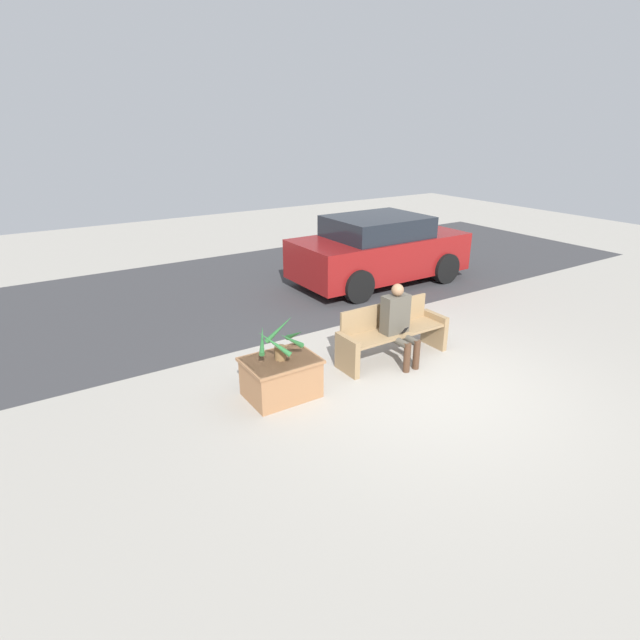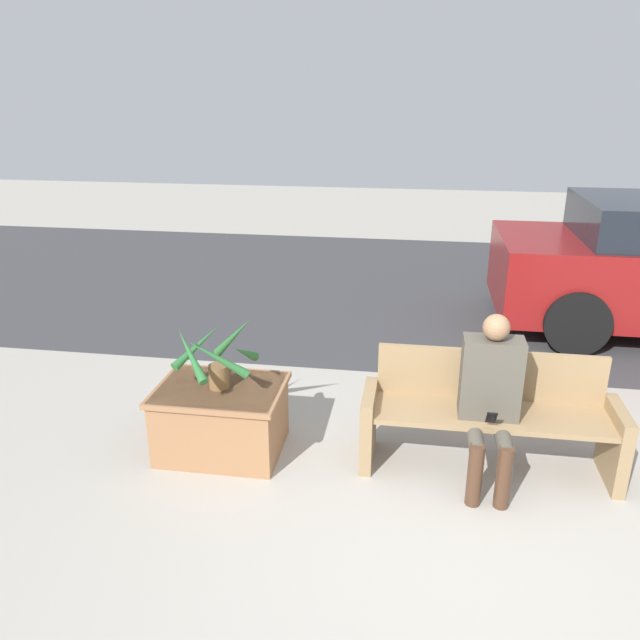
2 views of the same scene
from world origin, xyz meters
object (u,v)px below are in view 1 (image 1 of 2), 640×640
at_px(person_seated, 398,320).
at_px(potted_plant, 280,341).
at_px(bench, 391,332).
at_px(planter_box, 281,376).
at_px(parked_car, 379,250).

distance_m(person_seated, potted_plant, 2.00).
height_order(bench, potted_plant, potted_plant).
relative_size(person_seated, potted_plant, 1.85).
height_order(planter_box, potted_plant, potted_plant).
relative_size(bench, person_seated, 1.49).
bearing_deg(bench, parked_car, 53.86).
distance_m(bench, person_seated, 0.32).
bearing_deg(bench, potted_plant, -176.33).
height_order(bench, planter_box, bench).
relative_size(bench, parked_car, 0.46).
bearing_deg(planter_box, person_seated, -1.61).
relative_size(bench, planter_box, 1.92).
bearing_deg(potted_plant, parked_car, 37.50).
bearing_deg(person_seated, planter_box, 178.39).
bearing_deg(potted_plant, planter_box, 95.22).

